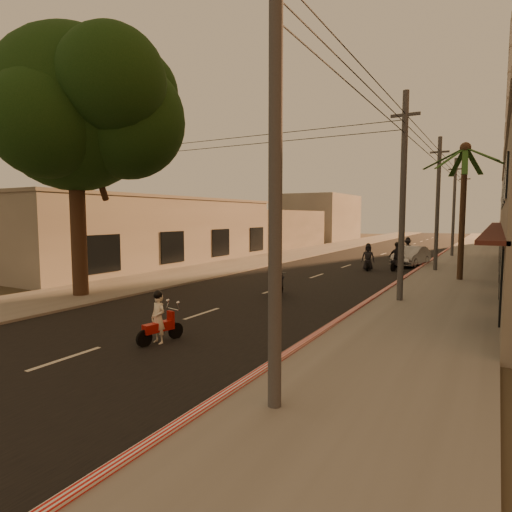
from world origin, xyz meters
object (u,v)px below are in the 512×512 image
object	(u,v)px
palm_tree	(465,156)
scooter_far_b	(408,249)
parked_car	(411,256)
scooter_far_a	(368,258)
broadleaf_tree	(82,110)
scooter_mid_b	(397,258)
scooter_far_c	(401,247)
scooter_mid_a	(277,280)
scooter_red	(159,320)

from	to	relation	value
palm_tree	scooter_far_b	distance (m)	14.10
parked_car	scooter_far_a	bearing A→B (deg)	-108.63
parked_car	palm_tree	bearing A→B (deg)	-51.31
broadleaf_tree	scooter_far_a	bearing A→B (deg)	62.13
broadleaf_tree	scooter_mid_b	world-z (taller)	broadleaf_tree
scooter_far_a	palm_tree	bearing A→B (deg)	-34.59
scooter_far_c	parked_car	bearing A→B (deg)	-70.07
scooter_far_a	parked_car	xyz separation A→B (m)	(2.16, 4.17, -0.11)
scooter_mid_a	scooter_far_c	world-z (taller)	scooter_mid_a
scooter_red	scooter_mid_a	distance (m)	8.42
broadleaf_tree	scooter_mid_b	bearing A→B (deg)	58.67
palm_tree	scooter_mid_b	bearing A→B (deg)	142.24
scooter_mid_b	scooter_far_b	size ratio (longest dim) A/B	1.01
broadleaf_tree	scooter_far_a	xyz separation A→B (m)	(8.63, 16.32, -7.62)
broadleaf_tree	palm_tree	xyz separation A→B (m)	(14.61, 13.86, -1.33)
scooter_red	scooter_mid_b	size ratio (longest dim) A/B	0.80
scooter_red	scooter_mid_b	world-z (taller)	scooter_mid_b
scooter_mid_b	parked_car	size ratio (longest dim) A/B	0.43
palm_tree	scooter_red	xyz separation A→B (m)	(-6.82, -17.70, -6.44)
scooter_far_a	scooter_mid_a	bearing A→B (deg)	-107.91
palm_tree	scooter_far_a	size ratio (longest dim) A/B	4.30
scooter_mid_b	scooter_far_c	world-z (taller)	scooter_mid_b
scooter_mid_b	scooter_far_c	xyz separation A→B (m)	(-2.08, 12.19, -0.13)
broadleaf_tree	scooter_far_b	size ratio (longest dim) A/B	6.09
palm_tree	scooter_red	world-z (taller)	palm_tree
broadleaf_tree	scooter_far_b	bearing A→B (deg)	69.25
palm_tree	scooter_far_a	world-z (taller)	palm_tree
palm_tree	scooter_far_c	distance (m)	17.85
broadleaf_tree	palm_tree	world-z (taller)	broadleaf_tree
scooter_mid_b	scooter_far_a	xyz separation A→B (m)	(-1.78, -0.78, -0.04)
scooter_far_b	scooter_far_a	bearing A→B (deg)	-88.61
scooter_mid_a	parked_car	xyz separation A→B (m)	(3.34, 15.92, -0.04)
scooter_mid_a	scooter_far_a	world-z (taller)	scooter_far_a
parked_car	scooter_far_c	xyz separation A→B (m)	(-2.46, 8.81, 0.02)
scooter_red	scooter_far_b	distance (m)	29.39
scooter_mid_a	scooter_far_b	distance (m)	21.03
broadleaf_tree	parked_car	bearing A→B (deg)	62.23
scooter_far_a	parked_car	bearing A→B (deg)	50.48
scooter_far_a	scooter_red	bearing A→B (deg)	-104.55
parked_car	scooter_red	bearing A→B (deg)	-88.29
scooter_mid_a	scooter_far_c	xyz separation A→B (m)	(0.88, 24.73, -0.02)
scooter_mid_b	parked_car	world-z (taller)	scooter_mid_b
scooter_mid_b	scooter_far_a	bearing A→B (deg)	-146.76
scooter_mid_a	broadleaf_tree	bearing A→B (deg)	-157.50
scooter_mid_b	scooter_far_b	world-z (taller)	scooter_mid_b
palm_tree	scooter_far_c	bearing A→B (deg)	112.13
broadleaf_tree	scooter_far_c	bearing A→B (deg)	74.13
scooter_mid_a	scooter_mid_b	size ratio (longest dim) A/B	0.87
palm_tree	parked_car	bearing A→B (deg)	119.95
broadleaf_tree	scooter_far_c	world-z (taller)	broadleaf_tree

